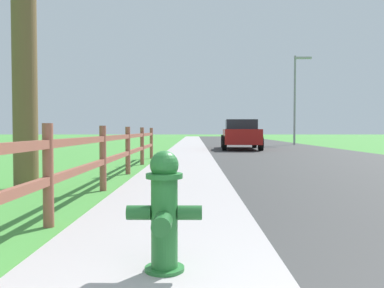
{
  "coord_description": "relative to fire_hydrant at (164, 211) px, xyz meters",
  "views": [
    {
      "loc": [
        -0.68,
        -0.84,
        1.01
      ],
      "look_at": [
        -0.74,
        8.77,
        0.67
      ],
      "focal_mm": 37.34,
      "sensor_mm": 36.0,
      "label": 1
    }
  ],
  "objects": [
    {
      "name": "ground_plane",
      "position": [
        0.89,
        23.03,
        -0.44
      ],
      "size": [
        120.0,
        120.0,
        0.0
      ],
      "primitive_type": "plane",
      "color": "#47923C"
    },
    {
      "name": "road_asphalt",
      "position": [
        4.39,
        25.03,
        -0.43
      ],
      "size": [
        7.0,
        66.0,
        0.01
      ],
      "primitive_type": "cube",
      "color": "#383838",
      "rests_on": "ground"
    },
    {
      "name": "curb_concrete",
      "position": [
        -2.11,
        25.03,
        -0.43
      ],
      "size": [
        6.0,
        66.0,
        0.01
      ],
      "primitive_type": "cube",
      "color": "#AAA2A3",
      "rests_on": "ground"
    },
    {
      "name": "grass_verge",
      "position": [
        -3.61,
        25.03,
        -0.43
      ],
      "size": [
        5.0,
        66.0,
        0.0
      ],
      "primitive_type": "cube",
      "color": "#47923C",
      "rests_on": "ground"
    },
    {
      "name": "fire_hydrant",
      "position": [
        0.0,
        0.0,
        0.0
      ],
      "size": [
        0.54,
        0.45,
        0.87
      ],
      "color": "#287233",
      "rests_on": "ground"
    },
    {
      "name": "rail_fence",
      "position": [
        -1.29,
        4.96,
        0.19
      ],
      "size": [
        0.11,
        12.39,
        1.08
      ],
      "color": "brown",
      "rests_on": "ground"
    },
    {
      "name": "parked_suv_red",
      "position": [
        2.63,
        18.08,
        0.34
      ],
      "size": [
        2.16,
        5.04,
        1.53
      ],
      "color": "maroon",
      "rests_on": "ground"
    },
    {
      "name": "street_lamp",
      "position": [
        7.11,
        24.3,
        3.16
      ],
      "size": [
        1.17,
        0.2,
        6.01
      ],
      "color": "gray",
      "rests_on": "ground"
    }
  ]
}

